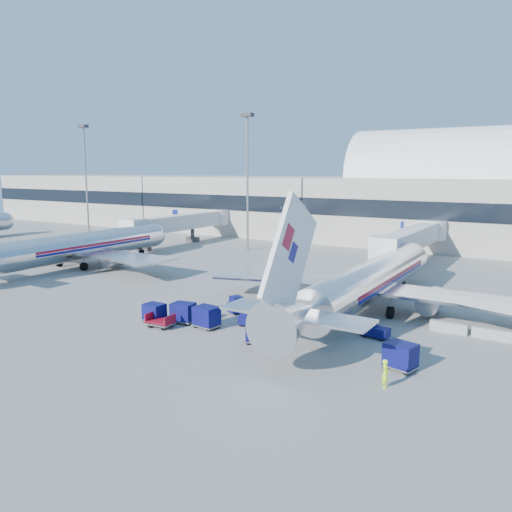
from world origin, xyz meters
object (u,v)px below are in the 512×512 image
Objects in this scene: barrier_near at (449,327)px; cart_solo_near at (259,331)px; mast_far_west at (85,164)px; jetbridge_mid at (185,222)px; mast_west at (247,162)px; airliner_main at (368,282)px; airliner_mid at (76,247)px; cart_train_a at (207,317)px; cart_train_b at (183,312)px; ramp_worker at (385,374)px; tug_lead at (251,318)px; tug_left at (240,305)px; cart_train_c at (154,312)px; tug_right at (374,329)px; cart_open_red at (161,323)px; jetbridge_near at (414,238)px; cart_solo_far at (401,356)px; barrier_mid at (492,334)px.

cart_solo_near reaches higher than barrier_near.
mast_far_west is 7.53× the size of barrier_near.
jetbridge_mid is 18.06m from mast_west.
mast_far_west is at bearing 159.99° from airliner_main.
airliner_mid is 1.65× the size of mast_west.
cart_train_b is at bearing -175.04° from cart_train_a.
mast_west is at bearing 27.56° from ramp_worker.
ramp_worker is at bearing -36.72° from tug_lead.
tug_left is 1.48× the size of cart_train_c.
airliner_main reaches higher than tug_right.
cart_train_a reaches higher than barrier_near.
tug_left is (-13.19, 0.21, 0.10)m from tug_right.
tug_lead is (22.91, -35.19, -14.12)m from mast_west.
airliner_mid is at bearing 151.79° from tug_lead.
cart_open_red is (28.52, -14.15, -2.50)m from airliner_mid.
tug_lead is 15.20m from ramp_worker.
airliner_mid is 1.65× the size of mast_far_west.
jetbridge_near is at bearing 71.35° from cart_open_red.
mast_far_west reaches higher than cart_train_b.
cart_train_b reaches higher than cart_train_c.
cart_train_c is (-15.03, -13.26, -2.04)m from airliner_main.
barrier_near is 1.31× the size of cart_train_a.
tug_lead is (-4.69, -35.99, -3.26)m from jetbridge_near.
mast_far_west is 68.68m from cart_train_c.
jetbridge_mid is 11.92× the size of cart_open_red.
cart_train_a reaches higher than tug_right.
jetbridge_near reaches higher than tug_left.
tug_right is at bearing -23.96° from mast_far_west.
cart_train_b is at bearing -153.45° from tug_right.
cart_solo_far is 1.31× the size of ramp_worker.
jetbridge_near is at bearing 84.88° from cart_train_a.
cart_solo_far is at bearing -76.69° from jetbridge_near.
airliner_main is 1.00× the size of airliner_mid.
barrier_near is 1.24× the size of cart_solo_near.
cart_solo_far is at bearing -61.52° from airliner_main.
cart_train_a reaches higher than ramp_worker.
cart_solo_near is at bearing -110.46° from tug_left.
tug_right reaches higher than barrier_near.
tug_left is at bearing 174.32° from cart_solo_far.
jetbridge_near is 36.44m from tug_lead.
jetbridge_near is 9.17× the size of barrier_mid.
tug_lead is (34.91, -9.69, -2.26)m from airliner_mid.
jetbridge_near is 12.01× the size of cart_train_a.
cart_solo_near is at bearing -44.40° from jetbridge_mid.
airliner_mid is 50.38m from cart_solo_far.
jetbridge_mid is 9.17× the size of barrier_near.
airliner_mid is 16.15× the size of cart_open_red.
mast_far_west reaches higher than cart_open_red.
cart_train_b is (57.34, -37.61, -13.83)m from mast_far_west.
jetbridge_near is 11.28× the size of tug_lead.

